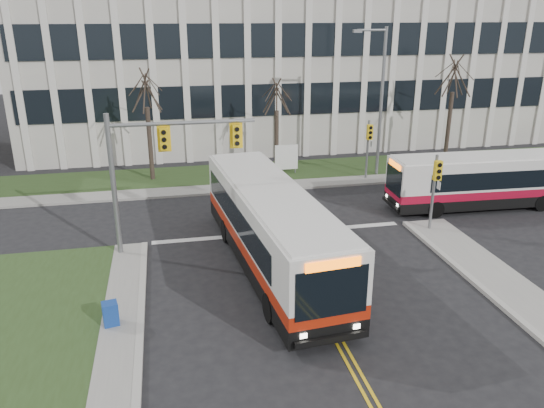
{
  "coord_description": "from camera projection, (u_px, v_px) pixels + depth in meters",
  "views": [
    {
      "loc": [
        -5.03,
        -14.72,
        10.0
      ],
      "look_at": [
        -0.62,
        6.86,
        2.0
      ],
      "focal_mm": 35.0,
      "sensor_mm": 36.0,
      "label": 1
    }
  ],
  "objects": [
    {
      "name": "ground",
      "position": [
        330.0,
        326.0,
        17.92
      ],
      "size": [
        120.0,
        120.0,
        0.0
      ],
      "primitive_type": "plane",
      "color": "black",
      "rests_on": "ground"
    },
    {
      "name": "bus_cross",
      "position": [
        487.0,
        182.0,
        28.39
      ],
      "size": [
        10.7,
        2.7,
        2.83
      ],
      "primitive_type": null,
      "rotation": [
        0.0,
        0.0,
        -1.61
      ],
      "color": "silver",
      "rests_on": "ground"
    },
    {
      "name": "directory_sign",
      "position": [
        286.0,
        158.0,
        34.11
      ],
      "size": [
        1.5,
        0.12,
        2.0
      ],
      "color": "slate",
      "rests_on": "ground"
    },
    {
      "name": "streetlight",
      "position": [
        379.0,
        95.0,
        32.58
      ],
      "size": [
        2.15,
        0.25,
        9.2
      ],
      "color": "slate",
      "rests_on": "ground"
    },
    {
      "name": "newspaper_box_blue",
      "position": [
        111.0,
        315.0,
        17.66
      ],
      "size": [
        0.58,
        0.54,
        0.95
      ],
      "primitive_type": "cube",
      "rotation": [
        0.0,
        0.0,
        0.2
      ],
      "color": "navy",
      "rests_on": "ground"
    },
    {
      "name": "tree_right",
      "position": [
        454.0,
        78.0,
        35.11
      ],
      "size": [
        1.8,
        1.8,
        8.25
      ],
      "color": "#42352B",
      "rests_on": "ground"
    },
    {
      "name": "building_lawn",
      "position": [
        321.0,
        170.0,
        35.42
      ],
      "size": [
        44.0,
        5.0,
        0.12
      ],
      "primitive_type": "cube",
      "color": "#2C421C",
      "rests_on": "ground"
    },
    {
      "name": "signal_pole_near",
      "position": [
        435.0,
        182.0,
        24.77
      ],
      "size": [
        0.34,
        0.39,
        3.8
      ],
      "color": "slate",
      "rests_on": "ground"
    },
    {
      "name": "bus_main",
      "position": [
        271.0,
        230.0,
        21.52
      ],
      "size": [
        3.86,
        12.61,
        3.31
      ],
      "primitive_type": null,
      "rotation": [
        0.0,
        0.0,
        0.1
      ],
      "color": "silver",
      "rests_on": "ground"
    },
    {
      "name": "tree_left",
      "position": [
        146.0,
        92.0,
        31.48
      ],
      "size": [
        1.8,
        1.8,
        7.7
      ],
      "color": "#42352B",
      "rests_on": "ground"
    },
    {
      "name": "signal_pole_far",
      "position": [
        369.0,
        141.0,
        32.6
      ],
      "size": [
        0.34,
        0.39,
        3.8
      ],
      "color": "slate",
      "rests_on": "ground"
    },
    {
      "name": "office_building",
      "position": [
        282.0,
        63.0,
        44.44
      ],
      "size": [
        40.0,
        16.0,
        12.0
      ],
      "primitive_type": "cube",
      "color": "beige",
      "rests_on": "ground"
    },
    {
      "name": "sidewalk_cross",
      "position": [
        334.0,
        182.0,
        32.83
      ],
      "size": [
        44.0,
        1.6,
        0.14
      ],
      "primitive_type": "cube",
      "color": "#9E9B93",
      "rests_on": "ground"
    },
    {
      "name": "mast_arm_signal",
      "position": [
        153.0,
        159.0,
        22.0
      ],
      "size": [
        6.11,
        0.38,
        6.2
      ],
      "color": "slate",
      "rests_on": "ground"
    },
    {
      "name": "tree_mid",
      "position": [
        277.0,
        98.0,
        33.39
      ],
      "size": [
        1.8,
        1.8,
        6.82
      ],
      "color": "#42352B",
      "rests_on": "ground"
    }
  ]
}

